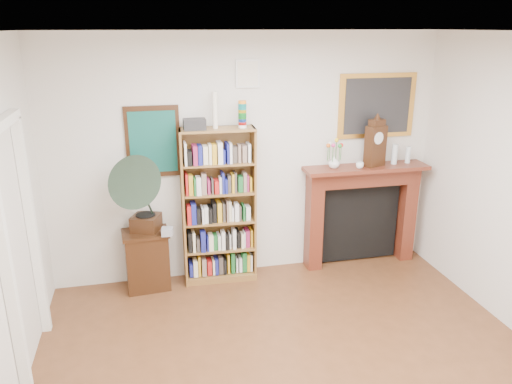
% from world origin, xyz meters
% --- Properties ---
extents(room, '(4.51, 5.01, 2.81)m').
position_xyz_m(room, '(0.00, 0.00, 1.40)').
color(room, '#502E18').
rests_on(room, ground).
extents(door_casing, '(0.08, 1.02, 2.17)m').
position_xyz_m(door_casing, '(-2.21, 1.20, 1.26)').
color(door_casing, white).
rests_on(door_casing, left_wall).
extents(teal_poster, '(0.58, 0.04, 0.78)m').
position_xyz_m(teal_poster, '(-1.05, 2.48, 1.65)').
color(teal_poster, black).
rests_on(teal_poster, back_wall).
extents(small_picture, '(0.26, 0.04, 0.30)m').
position_xyz_m(small_picture, '(0.00, 2.48, 2.35)').
color(small_picture, white).
rests_on(small_picture, back_wall).
extents(gilt_painting, '(0.95, 0.04, 0.75)m').
position_xyz_m(gilt_painting, '(1.55, 2.48, 1.95)').
color(gilt_painting, gold).
rests_on(gilt_painting, back_wall).
extents(bookshelf, '(0.84, 0.33, 2.07)m').
position_xyz_m(bookshelf, '(-0.37, 2.33, 1.00)').
color(bookshelf, brown).
rests_on(bookshelf, floor).
extents(side_cabinet, '(0.53, 0.40, 0.69)m').
position_xyz_m(side_cabinet, '(-1.20, 2.30, 0.34)').
color(side_cabinet, black).
rests_on(side_cabinet, floor).
extents(fireplace, '(1.50, 0.37, 1.27)m').
position_xyz_m(fireplace, '(1.40, 2.39, 0.75)').
color(fireplace, '#531F13').
rests_on(fireplace, floor).
extents(gramophone, '(0.78, 0.86, 0.92)m').
position_xyz_m(gramophone, '(-1.19, 2.19, 1.21)').
color(gramophone, black).
rests_on(gramophone, side_cabinet).
extents(cd_stack, '(0.13, 0.13, 0.08)m').
position_xyz_m(cd_stack, '(-0.97, 2.15, 0.73)').
color(cd_stack, '#B0AFBB').
rests_on(cd_stack, side_cabinet).
extents(mantel_clock, '(0.27, 0.21, 0.55)m').
position_xyz_m(mantel_clock, '(1.49, 2.32, 1.53)').
color(mantel_clock, black).
rests_on(mantel_clock, fireplace).
extents(flower_vase, '(0.18, 0.18, 0.14)m').
position_xyz_m(flower_vase, '(0.99, 2.34, 1.34)').
color(flower_vase, silver).
rests_on(flower_vase, fireplace).
extents(teacup, '(0.10, 0.10, 0.07)m').
position_xyz_m(teacup, '(1.28, 2.26, 1.30)').
color(teacup, white).
rests_on(teacup, fireplace).
extents(bottle_left, '(0.07, 0.07, 0.24)m').
position_xyz_m(bottle_left, '(1.76, 2.35, 1.39)').
color(bottle_left, silver).
rests_on(bottle_left, fireplace).
extents(bottle_right, '(0.06, 0.06, 0.20)m').
position_xyz_m(bottle_right, '(1.95, 2.36, 1.37)').
color(bottle_right, silver).
rests_on(bottle_right, fireplace).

